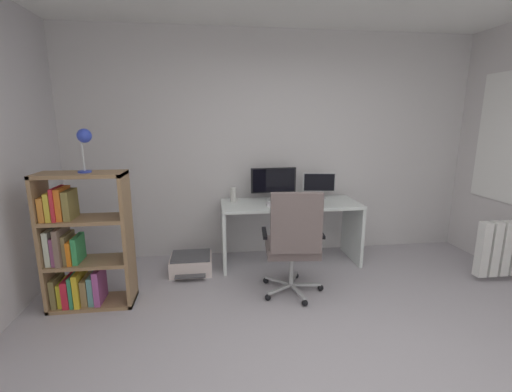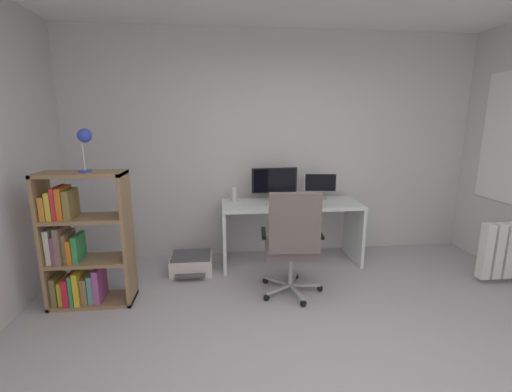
{
  "view_description": "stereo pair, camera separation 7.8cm",
  "coord_description": "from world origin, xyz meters",
  "px_view_note": "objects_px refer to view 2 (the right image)",
  "views": [
    {
      "loc": [
        -0.77,
        -1.84,
        1.68
      ],
      "look_at": [
        -0.31,
        1.68,
        0.89
      ],
      "focal_mm": 24.03,
      "sensor_mm": 36.0,
      "label": 1
    },
    {
      "loc": [
        -0.7,
        -1.85,
        1.68
      ],
      "look_at": [
        -0.31,
        1.68,
        0.89
      ],
      "focal_mm": 24.03,
      "sensor_mm": 36.0,
      "label": 2
    }
  ],
  "objects_px": {
    "computer_mouse": "(301,203)",
    "office_chair": "(292,241)",
    "desk": "(291,218)",
    "bookshelf": "(79,248)",
    "printer": "(192,263)",
    "desktop_speaker": "(234,195)",
    "monitor_secondary": "(320,184)",
    "keyboard": "(281,204)",
    "monitor_main": "(274,181)",
    "desk_lamp": "(85,140)"
  },
  "relations": [
    {
      "from": "bookshelf",
      "to": "desk_lamp",
      "type": "bearing_deg",
      "value": 0.22
    },
    {
      "from": "desk",
      "to": "computer_mouse",
      "type": "bearing_deg",
      "value": -44.42
    },
    {
      "from": "bookshelf",
      "to": "desk_lamp",
      "type": "height_order",
      "value": "desk_lamp"
    },
    {
      "from": "monitor_secondary",
      "to": "monitor_main",
      "type": "bearing_deg",
      "value": -179.98
    },
    {
      "from": "bookshelf",
      "to": "monitor_secondary",
      "type": "bearing_deg",
      "value": 19.77
    },
    {
      "from": "desk",
      "to": "desktop_speaker",
      "type": "height_order",
      "value": "desktop_speaker"
    },
    {
      "from": "desktop_speaker",
      "to": "printer",
      "type": "distance_m",
      "value": 0.92
    },
    {
      "from": "keyboard",
      "to": "bookshelf",
      "type": "bearing_deg",
      "value": -161.1
    },
    {
      "from": "desktop_speaker",
      "to": "desk",
      "type": "bearing_deg",
      "value": -10.24
    },
    {
      "from": "desktop_speaker",
      "to": "keyboard",
      "type": "bearing_deg",
      "value": -22.35
    },
    {
      "from": "monitor_secondary",
      "to": "computer_mouse",
      "type": "relative_size",
      "value": 3.95
    },
    {
      "from": "desk",
      "to": "monitor_secondary",
      "type": "height_order",
      "value": "monitor_secondary"
    },
    {
      "from": "printer",
      "to": "desk",
      "type": "bearing_deg",
      "value": 7.21
    },
    {
      "from": "keyboard",
      "to": "desktop_speaker",
      "type": "distance_m",
      "value": 0.58
    },
    {
      "from": "monitor_secondary",
      "to": "printer",
      "type": "relative_size",
      "value": 0.84
    },
    {
      "from": "monitor_secondary",
      "to": "computer_mouse",
      "type": "xyz_separation_m",
      "value": [
        -0.3,
        -0.26,
        -0.17
      ]
    },
    {
      "from": "office_chair",
      "to": "printer",
      "type": "distance_m",
      "value": 1.31
    },
    {
      "from": "keyboard",
      "to": "office_chair",
      "type": "distance_m",
      "value": 0.76
    },
    {
      "from": "computer_mouse",
      "to": "printer",
      "type": "bearing_deg",
      "value": 175.69
    },
    {
      "from": "keyboard",
      "to": "bookshelf",
      "type": "xyz_separation_m",
      "value": [
        -1.98,
        -0.63,
        -0.2
      ]
    },
    {
      "from": "bookshelf",
      "to": "computer_mouse",
      "type": "bearing_deg",
      "value": 16.12
    },
    {
      "from": "desktop_speaker",
      "to": "office_chair",
      "type": "xyz_separation_m",
      "value": [
        0.5,
        -0.95,
        -0.25
      ]
    },
    {
      "from": "desktop_speaker",
      "to": "bookshelf",
      "type": "xyz_separation_m",
      "value": [
        -1.45,
        -0.85,
        -0.28
      ]
    },
    {
      "from": "bookshelf",
      "to": "printer",
      "type": "bearing_deg",
      "value": 31.76
    },
    {
      "from": "monitor_main",
      "to": "office_chair",
      "type": "xyz_separation_m",
      "value": [
        0.01,
        -1.0,
        -0.39
      ]
    },
    {
      "from": "keyboard",
      "to": "desk",
      "type": "bearing_deg",
      "value": 37.93
    },
    {
      "from": "computer_mouse",
      "to": "office_chair",
      "type": "relative_size",
      "value": 0.09
    },
    {
      "from": "desk",
      "to": "monitor_secondary",
      "type": "distance_m",
      "value": 0.57
    },
    {
      "from": "desk",
      "to": "monitor_secondary",
      "type": "relative_size",
      "value": 4.08
    },
    {
      "from": "desk",
      "to": "monitor_secondary",
      "type": "xyz_separation_m",
      "value": [
        0.39,
        0.17,
        0.37
      ]
    },
    {
      "from": "computer_mouse",
      "to": "office_chair",
      "type": "xyz_separation_m",
      "value": [
        -0.26,
        -0.74,
        -0.18
      ]
    },
    {
      "from": "bookshelf",
      "to": "printer",
      "type": "distance_m",
      "value": 1.2
    },
    {
      "from": "monitor_main",
      "to": "keyboard",
      "type": "xyz_separation_m",
      "value": [
        0.04,
        -0.27,
        -0.22
      ]
    },
    {
      "from": "monitor_main",
      "to": "bookshelf",
      "type": "relative_size",
      "value": 0.44
    },
    {
      "from": "keyboard",
      "to": "computer_mouse",
      "type": "xyz_separation_m",
      "value": [
        0.23,
        0.0,
        0.01
      ]
    },
    {
      "from": "computer_mouse",
      "to": "printer",
      "type": "xyz_separation_m",
      "value": [
        -1.26,
        -0.05,
        -0.66
      ]
    },
    {
      "from": "monitor_secondary",
      "to": "computer_mouse",
      "type": "distance_m",
      "value": 0.43
    },
    {
      "from": "printer",
      "to": "monitor_main",
      "type": "bearing_deg",
      "value": 17.57
    },
    {
      "from": "office_chair",
      "to": "keyboard",
      "type": "bearing_deg",
      "value": 87.93
    },
    {
      "from": "office_chair",
      "to": "desktop_speaker",
      "type": "bearing_deg",
      "value": 117.75
    },
    {
      "from": "monitor_secondary",
      "to": "keyboard",
      "type": "distance_m",
      "value": 0.61
    },
    {
      "from": "desk",
      "to": "bookshelf",
      "type": "xyz_separation_m",
      "value": [
        -2.11,
        -0.73,
        -0.0
      ]
    },
    {
      "from": "monitor_secondary",
      "to": "office_chair",
      "type": "bearing_deg",
      "value": -118.86
    },
    {
      "from": "monitor_secondary",
      "to": "keyboard",
      "type": "relative_size",
      "value": 1.16
    },
    {
      "from": "monitor_secondary",
      "to": "keyboard",
      "type": "height_order",
      "value": "monitor_secondary"
    },
    {
      "from": "desk",
      "to": "bookshelf",
      "type": "bearing_deg",
      "value": -160.83
    },
    {
      "from": "computer_mouse",
      "to": "bookshelf",
      "type": "height_order",
      "value": "bookshelf"
    },
    {
      "from": "printer",
      "to": "monitor_secondary",
      "type": "bearing_deg",
      "value": 11.4
    },
    {
      "from": "computer_mouse",
      "to": "printer",
      "type": "height_order",
      "value": "computer_mouse"
    },
    {
      "from": "monitor_main",
      "to": "printer",
      "type": "bearing_deg",
      "value": -162.43
    }
  ]
}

